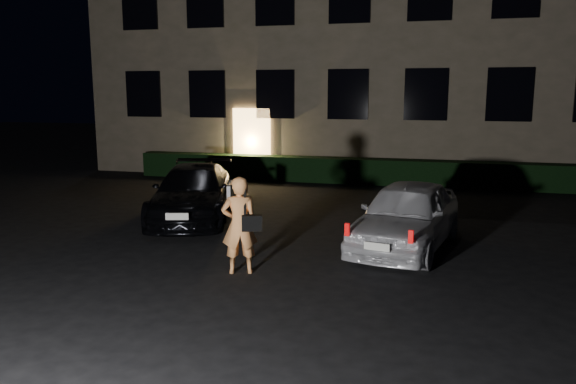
# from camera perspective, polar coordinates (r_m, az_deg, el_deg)

# --- Properties ---
(ground) EXTENTS (80.00, 80.00, 0.00)m
(ground) POSITION_cam_1_polar(r_m,az_deg,el_deg) (9.51, -4.73, -8.88)
(ground) COLOR black
(ground) RESTS_ON ground
(building) EXTENTS (20.00, 8.11, 12.00)m
(building) POSITION_cam_1_polar(r_m,az_deg,el_deg) (23.82, 7.84, 17.08)
(building) COLOR brown
(building) RESTS_ON ground
(hedge) EXTENTS (15.00, 0.70, 0.85)m
(hedge) POSITION_cam_1_polar(r_m,az_deg,el_deg) (19.39, 5.76, 2.20)
(hedge) COLOR black
(hedge) RESTS_ON ground
(sedan) EXTENTS (2.96, 4.78, 1.29)m
(sedan) POSITION_cam_1_polar(r_m,az_deg,el_deg) (14.00, -9.55, -0.06)
(sedan) COLOR black
(sedan) RESTS_ON ground
(hatch) EXTENTS (2.33, 4.18, 1.34)m
(hatch) POSITION_cam_1_polar(r_m,az_deg,el_deg) (11.44, 11.96, -2.31)
(hatch) COLOR silver
(hatch) RESTS_ON ground
(man) EXTENTS (0.79, 0.60, 1.69)m
(man) POSITION_cam_1_polar(r_m,az_deg,el_deg) (9.64, -4.91, -3.36)
(man) COLOR #F39A55
(man) RESTS_ON ground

